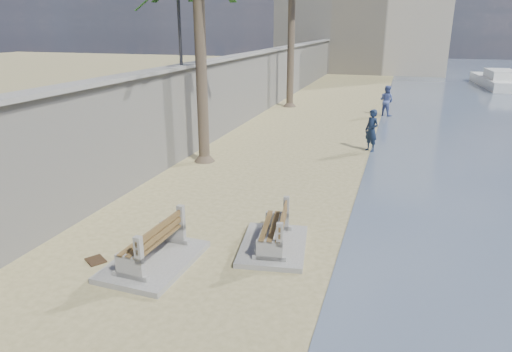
# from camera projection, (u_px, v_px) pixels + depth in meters

# --- Properties ---
(seawall) EXTENTS (0.45, 70.00, 3.50)m
(seawall) POSITION_uv_depth(u_px,v_px,m) (247.00, 88.00, 25.26)
(seawall) COLOR gray
(seawall) RESTS_ON ground_plane
(wall_cap) EXTENTS (0.80, 70.00, 0.12)m
(wall_cap) POSITION_uv_depth(u_px,v_px,m) (247.00, 54.00, 24.69)
(wall_cap) COLOR gray
(wall_cap) RESTS_ON seawall
(end_building) EXTENTS (18.00, 12.00, 14.00)m
(end_building) POSITION_uv_depth(u_px,v_px,m) (365.00, 7.00, 51.58)
(end_building) COLOR #B7AA93
(end_building) RESTS_ON ground_plane
(bench_near) EXTENTS (1.72, 2.46, 1.00)m
(bench_near) POSITION_uv_depth(u_px,v_px,m) (153.00, 246.00, 10.08)
(bench_near) COLOR gray
(bench_near) RESTS_ON ground_plane
(bench_far) EXTENTS (1.85, 2.43, 0.93)m
(bench_far) POSITION_uv_depth(u_px,v_px,m) (274.00, 232.00, 10.81)
(bench_far) COLOR gray
(bench_far) RESTS_ON ground_plane
(person_a) EXTENTS (0.88, 0.86, 2.04)m
(person_a) POSITION_uv_depth(u_px,v_px,m) (372.00, 127.00, 18.98)
(person_a) COLOR #15223B
(person_a) RESTS_ON ground_plane
(person_b) EXTENTS (1.17, 1.09, 1.95)m
(person_b) POSITION_uv_depth(u_px,v_px,m) (387.00, 99.00, 26.51)
(person_b) COLOR #4B5C9C
(person_b) RESTS_ON ground_plane
(yacht_far) EXTENTS (3.30, 9.46, 1.50)m
(yacht_far) POSITION_uv_depth(u_px,v_px,m) (497.00, 82.00, 39.28)
(yacht_far) COLOR silver
(yacht_far) RESTS_ON bay_water
(debris_d) EXTENTS (0.58, 0.56, 0.03)m
(debris_d) POSITION_uv_depth(u_px,v_px,m) (96.00, 260.00, 10.33)
(debris_d) COLOR #382616
(debris_d) RESTS_ON ground_plane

